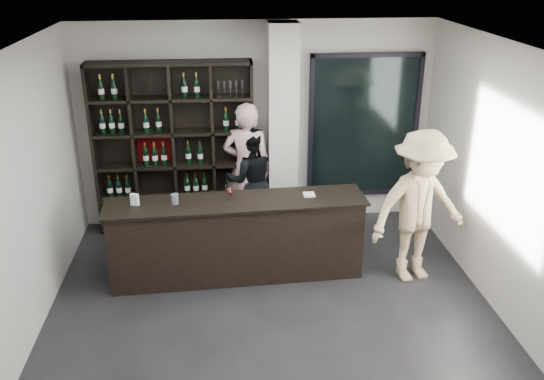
{
  "coord_description": "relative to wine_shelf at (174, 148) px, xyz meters",
  "views": [
    {
      "loc": [
        -0.51,
        -5.12,
        3.77
      ],
      "look_at": [
        0.08,
        1.1,
        1.14
      ],
      "focal_mm": 38.0,
      "sensor_mm": 36.0,
      "label": 1
    }
  ],
  "objects": [
    {
      "name": "tasting_counter",
      "position": [
        0.8,
        -1.47,
        -0.69
      ],
      "size": [
        3.09,
        0.64,
        1.02
      ],
      "rotation": [
        0.0,
        0.0,
        0.05
      ],
      "color": "black",
      "rests_on": "floor"
    },
    {
      "name": "taster_pink",
      "position": [
        1.0,
        -0.17,
        -0.26
      ],
      "size": [
        0.77,
        0.6,
        1.87
      ],
      "primitive_type": "imported",
      "rotation": [
        0.0,
        0.0,
        2.9
      ],
      "color": "beige",
      "rests_on": "floor"
    },
    {
      "name": "floor",
      "position": [
        1.15,
        -2.57,
        -1.2
      ],
      "size": [
        5.0,
        5.5,
        0.01
      ],
      "primitive_type": "cube",
      "color": "black",
      "rests_on": "ground"
    },
    {
      "name": "taster_black",
      "position": [
        1.05,
        -0.17,
        -0.44
      ],
      "size": [
        0.75,
        0.59,
        1.51
      ],
      "primitive_type": "imported",
      "rotation": [
        0.0,
        0.0,
        3.16
      ],
      "color": "black",
      "rests_on": "floor"
    },
    {
      "name": "glass_panel",
      "position": [
        2.7,
        0.12,
        0.2
      ],
      "size": [
        1.6,
        0.08,
        2.1
      ],
      "color": "black",
      "rests_on": "floor"
    },
    {
      "name": "spit_cup",
      "position": [
        0.09,
        -1.48,
        -0.12
      ],
      "size": [
        0.11,
        0.11,
        0.12
      ],
      "primitive_type": "cylinder",
      "rotation": [
        0.0,
        0.0,
        -0.34
      ],
      "color": "#A3B0C3",
      "rests_on": "tasting_counter"
    },
    {
      "name": "wine_glass",
      "position": [
        0.73,
        -1.44,
        -0.09
      ],
      "size": [
        0.1,
        0.1,
        0.19
      ],
      "primitive_type": null,
      "rotation": [
        0.0,
        0.0,
        -0.31
      ],
      "color": "white",
      "rests_on": "tasting_counter"
    },
    {
      "name": "napkin_stack",
      "position": [
        1.68,
        -1.39,
        -0.17
      ],
      "size": [
        0.13,
        0.13,
        0.02
      ],
      "primitive_type": "cube",
      "rotation": [
        0.0,
        0.0,
        0.01
      ],
      "color": "white",
      "rests_on": "tasting_counter"
    },
    {
      "name": "customer",
      "position": [
        2.95,
        -1.7,
        -0.25
      ],
      "size": [
        1.35,
        0.96,
        1.89
      ],
      "primitive_type": "imported",
      "rotation": [
        0.0,
        0.0,
        0.22
      ],
      "color": "tan",
      "rests_on": "floor"
    },
    {
      "name": "structural_column",
      "position": [
        1.5,
        -0.1,
        0.25
      ],
      "size": [
        0.4,
        0.4,
        2.9
      ],
      "primitive_type": "cube",
      "color": "silver",
      "rests_on": "floor"
    },
    {
      "name": "card_stand",
      "position": [
        -0.37,
        -1.48,
        -0.11
      ],
      "size": [
        0.1,
        0.07,
        0.14
      ],
      "primitive_type": "cube",
      "rotation": [
        0.0,
        0.0,
        -0.32
      ],
      "color": "white",
      "rests_on": "tasting_counter"
    },
    {
      "name": "wine_shelf",
      "position": [
        0.0,
        0.0,
        0.0
      ],
      "size": [
        2.2,
        0.35,
        2.4
      ],
      "primitive_type": null,
      "color": "black",
      "rests_on": "floor"
    }
  ]
}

